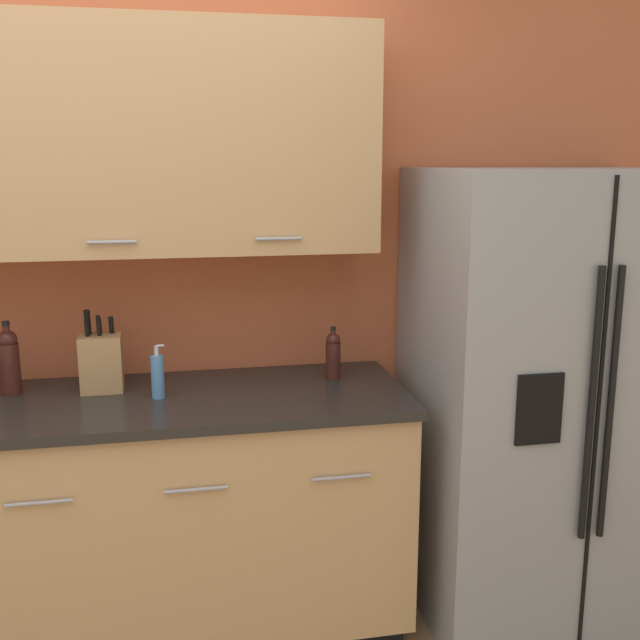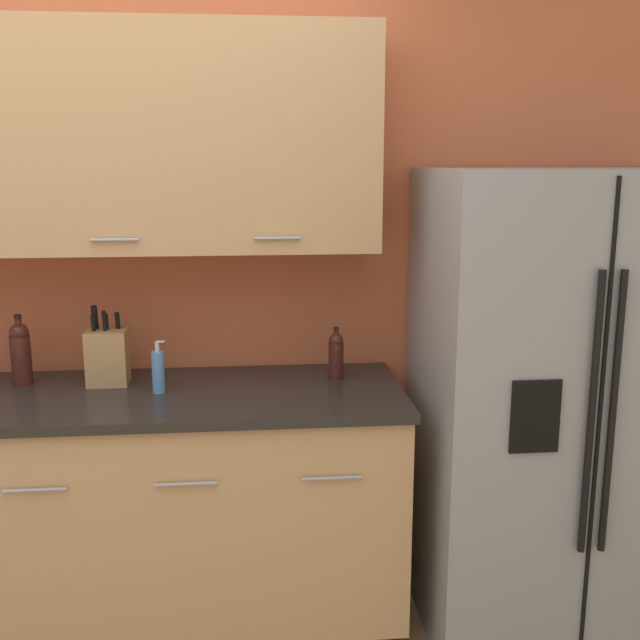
% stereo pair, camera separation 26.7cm
% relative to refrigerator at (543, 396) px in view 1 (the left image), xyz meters
% --- Properties ---
extents(wall_back, '(10.00, 0.39, 2.60)m').
position_rel_refrigerator_xyz_m(wall_back, '(-1.71, 0.35, 0.58)').
color(wall_back, '#BC5B38').
rests_on(wall_back, ground_plane).
extents(counter_unit, '(2.00, 0.64, 0.93)m').
position_rel_refrigerator_xyz_m(counter_unit, '(-1.56, 0.06, -0.38)').
color(counter_unit, black).
rests_on(counter_unit, ground_plane).
extents(refrigerator, '(0.95, 0.76, 1.71)m').
position_rel_refrigerator_xyz_m(refrigerator, '(0.00, 0.00, 0.00)').
color(refrigerator, gray).
rests_on(refrigerator, ground_plane).
extents(knife_block, '(0.15, 0.12, 0.30)m').
position_rel_refrigerator_xyz_m(knife_block, '(-1.63, 0.17, 0.18)').
color(knife_block, '#A87A4C').
rests_on(knife_block, counter_unit).
extents(wine_bottle, '(0.07, 0.07, 0.26)m').
position_rel_refrigerator_xyz_m(wine_bottle, '(-1.95, 0.19, 0.19)').
color(wine_bottle, '#3D1914').
rests_on(wine_bottle, counter_unit).
extents(soap_dispenser, '(0.05, 0.04, 0.19)m').
position_rel_refrigerator_xyz_m(soap_dispenser, '(-1.44, 0.04, 0.15)').
color(soap_dispenser, '#4C7FB2').
rests_on(soap_dispenser, counter_unit).
extents(oil_bottle, '(0.06, 0.06, 0.20)m').
position_rel_refrigerator_xyz_m(oil_bottle, '(-0.79, 0.15, 0.16)').
color(oil_bottle, '#3D1914').
rests_on(oil_bottle, counter_unit).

